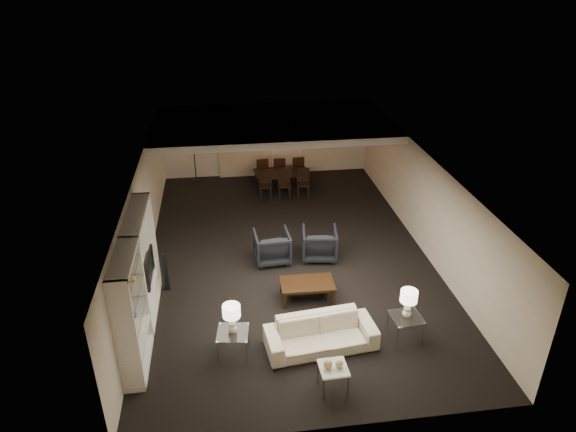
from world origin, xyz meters
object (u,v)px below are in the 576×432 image
Objects in this scene: armchair_right at (319,243)px; chair_fl at (262,170)px; chair_nr at (303,183)px; vase_amber at (131,278)px; marble_table at (333,378)px; chair_fr at (297,168)px; floor_speaker at (166,272)px; chair_nl at (265,185)px; chair_fm at (279,169)px; pendant_light at (282,139)px; coffee_table at (307,291)px; table_lamp_right at (408,304)px; side_table_left at (233,343)px; armchair_left at (272,247)px; side_table_right at (405,328)px; floor_lamp at (194,156)px; dining_table at (282,181)px; vase_blue at (132,314)px; chair_nm at (284,184)px; sofa at (321,334)px; table_lamp_left at (232,319)px.

chair_fl is (-1.00, 4.99, 0.05)m from armchair_right.
vase_amber is at bearing -116.05° from chair_nr.
chair_fr reaches higher than marble_table.
chair_nl is at bearing 60.18° from floor_speaker.
pendant_light is at bearing 91.91° from chair_fm.
vase_amber is 0.18× the size of floor_speaker.
pendant_light is 5.72m from coffee_table.
coffee_table is 1.94× the size of table_lamp_right.
armchair_left is at bearing 71.57° from side_table_left.
chair_fr is (0.20, 4.99, 0.05)m from armchair_right.
side_table_right is at bearing -77.52° from pendant_light.
chair_fl is at bearing -11.80° from floor_lamp.
dining_table is 1.92× the size of chair_fr.
pendant_light is 5.87m from floor_speaker.
marble_table is 3.75m from vase_blue.
coffee_table is at bearing -88.81° from chair_nm.
pendant_light reaches higher than sofa.
chair_nm is at bearing 109.42° from chair_fl.
table_lamp_left reaches higher than armchair_right.
chair_fm reaches higher than side_table_right.
pendant_light is 3.39m from floor_lamp.
sofa is at bearing 87.44° from chair_fl.
chair_nl is 1.77m from chair_fr.
chair_fr is at bearing 96.23° from table_lamp_right.
pendant_light is 0.44× the size of coffee_table.
sofa is 3.64× the size of side_table_left.
floor_speaker is at bearing 131.80° from marble_table.
floor_lamp is (-0.92, 8.75, 0.04)m from table_lamp_left.
side_table_right is at bearing 121.53° from armchair_left.
chair_fm is at bearing 82.38° from sofa.
pendant_light is 7.47m from side_table_left.
table_lamp_left reaches higher than floor_speaker.
chair_nr is (0.20, 3.69, 0.05)m from armchair_right.
armchair_right is 0.93× the size of floor_speaker.
table_lamp_left is 0.35× the size of dining_table.
side_table_left is 0.66× the size of chair_fm.
chair_fm is at bearing 100.29° from table_lamp_right.
armchair_right reaches higher than sofa.
chair_nm is at bearing 60.52° from chair_fr.
armchair_right is 0.51× the size of dining_table.
chair_fm is (1.90, 8.29, -0.41)m from table_lamp_left.
pendant_light is 1.72m from dining_table.
armchair_left is at bearing 71.57° from table_lamp_left.
floor_speaker reaches higher than chair_fl.
armchair_right is 5.14m from vase_amber.
vase_amber is 0.19× the size of chair_fl.
side_table_right is 5.37m from vase_amber.
side_table_right is 0.97× the size of table_lamp_right.
pendant_light is at bearing -75.18° from armchair_right.
side_table_right reaches higher than coffee_table.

